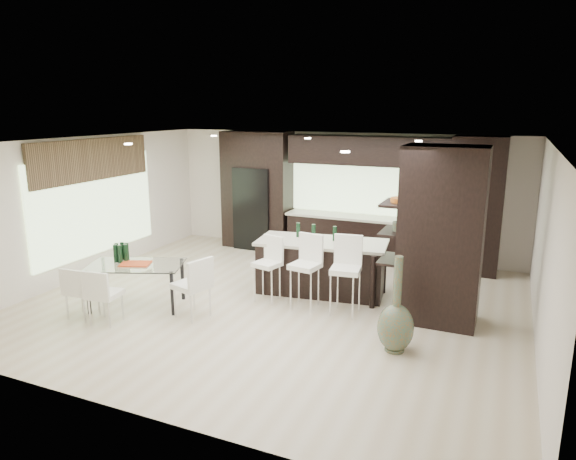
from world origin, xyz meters
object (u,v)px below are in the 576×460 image
at_px(stool_right, 345,284).
at_px(bench, 338,276).
at_px(chair_far, 82,294).
at_px(stool_left, 267,276).
at_px(stool_mid, 305,279).
at_px(chair_near, 105,298).
at_px(floor_vase, 397,304).
at_px(kitchen_island, 322,267).
at_px(dining_table, 137,285).
at_px(chair_end, 192,289).

distance_m(stool_right, bench, 1.18).
relative_size(stool_right, chair_far, 1.31).
distance_m(stool_left, bench, 1.41).
bearing_deg(stool_mid, chair_near, -136.23).
xyz_separation_m(bench, floor_vase, (1.47, -2.01, 0.42)).
xyz_separation_m(stool_right, chair_far, (-3.73, -1.79, -0.12)).
height_order(bench, chair_near, chair_near).
distance_m(kitchen_island, dining_table, 3.18).
bearing_deg(chair_end, stool_right, -48.23).
height_order(bench, chair_end, chair_end).
distance_m(dining_table, chair_near, 0.73).
relative_size(stool_mid, chair_near, 1.22).
bearing_deg(floor_vase, chair_far, -169.99).
height_order(stool_mid, floor_vase, floor_vase).
distance_m(stool_left, dining_table, 2.16).
height_order(kitchen_island, chair_far, kitchen_island).
xyz_separation_m(stool_right, chair_near, (-3.25, -1.79, -0.11)).
distance_m(stool_mid, chair_near, 3.13).
bearing_deg(chair_far, chair_end, 20.89).
bearing_deg(floor_vase, stool_right, 136.74).
xyz_separation_m(kitchen_island, stool_right, (0.70, -0.81, 0.04)).
height_order(stool_right, dining_table, stool_right).
distance_m(floor_vase, chair_end, 3.19).
relative_size(dining_table, chair_far, 1.94).
bearing_deg(stool_left, kitchen_island, 62.25).
distance_m(stool_left, chair_near, 2.60).
bearing_deg(dining_table, chair_near, -111.70).
distance_m(dining_table, chair_far, 0.86).
bearing_deg(stool_left, stool_right, 12.64).
height_order(chair_near, chair_end, chair_end).
distance_m(chair_near, chair_end, 1.31).
bearing_deg(stool_left, chair_far, -128.49).
distance_m(kitchen_island, stool_left, 1.05).
xyz_separation_m(kitchen_island, dining_table, (-2.56, -1.88, -0.11)).
xyz_separation_m(stool_mid, dining_table, (-2.56, -1.08, -0.13)).
relative_size(stool_right, bench, 0.79).
xyz_separation_m(floor_vase, chair_far, (-4.74, -0.84, -0.28)).
height_order(bench, floor_vase, floor_vase).
bearing_deg(floor_vase, chair_end, -177.87).
relative_size(kitchen_island, stool_left, 2.51).
xyz_separation_m(bench, chair_near, (-2.80, -2.85, 0.15)).
distance_m(stool_right, chair_near, 3.72).
bearing_deg(stool_left, stool_mid, 12.25).
relative_size(stool_left, bench, 0.69).
xyz_separation_m(stool_left, dining_table, (-1.86, -1.09, -0.09)).
xyz_separation_m(floor_vase, dining_table, (-4.26, -0.12, -0.31)).
bearing_deg(bench, kitchen_island, -111.99).
distance_m(bench, chair_far, 4.34).
relative_size(chair_far, chair_end, 0.86).
bearing_deg(bench, stool_right, -44.75).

